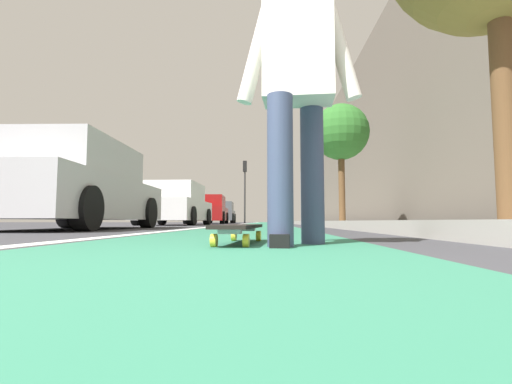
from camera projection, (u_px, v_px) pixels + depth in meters
ground_plane at (259, 226)px, 10.73m from camera, size 80.00×80.00×0.00m
bike_lane_paint at (265, 223)px, 24.67m from camera, size 56.00×1.84×0.00m
lane_stripe_white at (245, 224)px, 20.73m from camera, size 52.00×0.16×0.01m
sidewalk_curb at (325, 222)px, 18.59m from camera, size 52.00×3.20×0.15m
building_facade at (360, 147)px, 22.84m from camera, size 40.00×1.20×9.49m
skateboard at (239, 228)px, 2.21m from camera, size 0.85×0.27×0.11m
skater_person at (297, 82)px, 2.11m from camera, size 0.45×0.72×1.64m
parked_car_near at (75, 188)px, 6.24m from camera, size 4.27×1.93×1.47m
parked_car_mid at (175, 205)px, 12.95m from camera, size 4.15×2.07×1.47m
parked_car_far at (207, 210)px, 19.33m from camera, size 4.31×2.15×1.47m
parked_car_end at (221, 213)px, 26.12m from camera, size 4.31×2.11×1.50m
traffic_light at (245, 180)px, 26.95m from camera, size 0.33×0.28×4.58m
street_tree_mid at (341, 133)px, 12.32m from camera, size 1.88×1.88×4.08m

